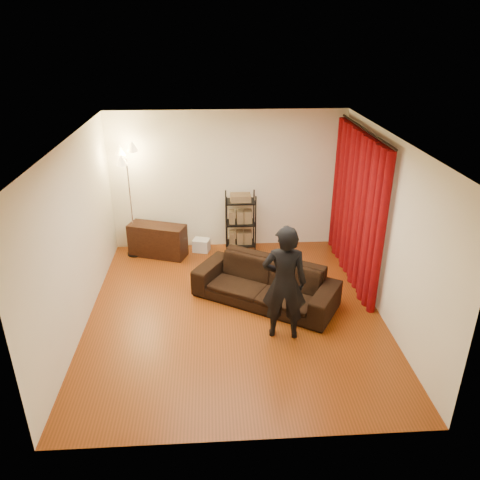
{
  "coord_description": "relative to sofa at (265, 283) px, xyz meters",
  "views": [
    {
      "loc": [
        -0.31,
        -6.18,
        4.09
      ],
      "look_at": [
        0.1,
        0.3,
        1.1
      ],
      "focal_mm": 35.0,
      "sensor_mm": 36.0,
      "label": 1
    }
  ],
  "objects": [
    {
      "name": "sofa",
      "position": [
        0.0,
        0.0,
        0.0
      ],
      "size": [
        2.41,
        1.95,
        0.67
      ],
      "primitive_type": "imported",
      "rotation": [
        0.0,
        0.0,
        -0.55
      ],
      "color": "black",
      "rests_on": "ground"
    },
    {
      "name": "wall_back",
      "position": [
        -0.5,
        2.21,
        1.02
      ],
      "size": [
        5.0,
        0.0,
        5.0
      ],
      "primitive_type": "plane",
      "rotation": [
        1.57,
        0.0,
        0.0
      ],
      "color": "#F4EDCE",
      "rests_on": "ground"
    },
    {
      "name": "media_cabinet",
      "position": [
        -1.88,
        1.79,
        -0.02
      ],
      "size": [
        1.16,
        0.74,
        0.63
      ],
      "primitive_type": "cube",
      "rotation": [
        0.0,
        0.0,
        -0.33
      ],
      "color": "black",
      "rests_on": "ground"
    },
    {
      "name": "floor_lamp",
      "position": [
        -2.34,
        1.86,
        0.74
      ],
      "size": [
        0.5,
        0.5,
        2.15
      ],
      "primitive_type": null,
      "rotation": [
        0.0,
        0.0,
        -0.36
      ],
      "color": "silver",
      "rests_on": "ground"
    },
    {
      "name": "wire_shelf",
      "position": [
        -0.28,
        1.88,
        0.27
      ],
      "size": [
        0.64,
        0.54,
        1.21
      ],
      "primitive_type": null,
      "rotation": [
        0.0,
        0.0,
        -0.32
      ],
      "color": "black",
      "rests_on": "ground"
    },
    {
      "name": "curtain_rod",
      "position": [
        1.65,
        0.83,
        2.25
      ],
      "size": [
        0.04,
        2.65,
        0.04
      ],
      "primitive_type": "cylinder",
      "rotation": [
        1.57,
        0.0,
        0.0
      ],
      "color": "black",
      "rests_on": "wall_right"
    },
    {
      "name": "floor",
      "position": [
        -0.5,
        -0.29,
        -0.33
      ],
      "size": [
        5.0,
        5.0,
        0.0
      ],
      "primitive_type": "plane",
      "color": "maroon",
      "rests_on": "ground"
    },
    {
      "name": "curtain",
      "position": [
        1.63,
        0.83,
        0.94
      ],
      "size": [
        0.22,
        2.65,
        2.55
      ],
      "primitive_type": null,
      "color": "#760605",
      "rests_on": "ground"
    },
    {
      "name": "wall_left",
      "position": [
        -2.75,
        -0.29,
        1.02
      ],
      "size": [
        0.0,
        5.0,
        5.0
      ],
      "primitive_type": "plane",
      "rotation": [
        1.57,
        0.0,
        1.57
      ],
      "color": "#F4EDCE",
      "rests_on": "ground"
    },
    {
      "name": "person",
      "position": [
        0.15,
        -0.92,
        0.52
      ],
      "size": [
        0.68,
        0.49,
        1.71
      ],
      "primitive_type": "imported",
      "rotation": [
        0.0,
        0.0,
        3.0
      ],
      "color": "black",
      "rests_on": "ground"
    },
    {
      "name": "storage_boxes",
      "position": [
        -1.05,
        1.91,
        -0.2
      ],
      "size": [
        0.36,
        0.32,
        0.26
      ],
      "primitive_type": null,
      "rotation": [
        0.0,
        0.0,
        -0.26
      ],
      "color": "silver",
      "rests_on": "ground"
    },
    {
      "name": "wall_right",
      "position": [
        1.75,
        -0.29,
        1.02
      ],
      "size": [
        0.0,
        5.0,
        5.0
      ],
      "primitive_type": "plane",
      "rotation": [
        1.57,
        0.0,
        -1.57
      ],
      "color": "#F4EDCE",
      "rests_on": "ground"
    },
    {
      "name": "ceiling",
      "position": [
        -0.5,
        -0.29,
        2.37
      ],
      "size": [
        5.0,
        5.0,
        0.0
      ],
      "primitive_type": "plane",
      "rotation": [
        3.14,
        0.0,
        0.0
      ],
      "color": "white",
      "rests_on": "ground"
    },
    {
      "name": "wall_front",
      "position": [
        -0.5,
        -2.79,
        1.02
      ],
      "size": [
        5.0,
        0.0,
        5.0
      ],
      "primitive_type": "plane",
      "rotation": [
        -1.57,
        0.0,
        0.0
      ],
      "color": "#F4EDCE",
      "rests_on": "ground"
    }
  ]
}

